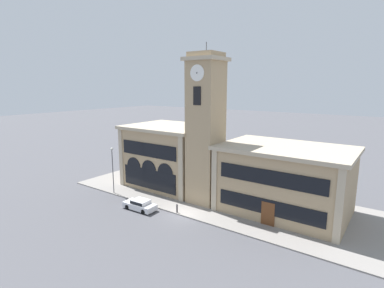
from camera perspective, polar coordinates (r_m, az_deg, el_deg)
ground_plane at (r=36.55m, az=-2.25°, el=-13.49°), size 300.00×300.00×0.00m
sidewalk_kerb at (r=42.31m, az=4.17°, el=-9.91°), size 41.36×15.19×0.15m
clock_tower at (r=38.05m, az=2.61°, el=2.67°), size 4.49×4.49×20.38m
town_hall_left_wing at (r=46.14m, az=-4.09°, el=-2.17°), size 12.85×10.42×9.29m
town_hall_right_wing at (r=37.89m, az=17.17°, el=-6.47°), size 15.18×10.42×8.14m
parked_car_near at (r=38.41m, az=-9.87°, el=-11.27°), size 4.38×1.99×1.33m
street_lamp at (r=43.51m, az=-14.91°, el=-3.70°), size 0.36×0.36×6.59m
bollard at (r=36.86m, az=-2.87°, el=-12.15°), size 0.18×0.18×1.06m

